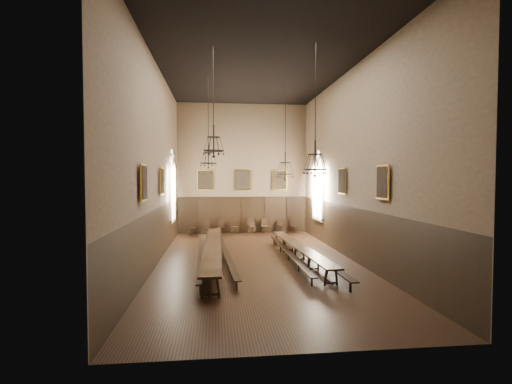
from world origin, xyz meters
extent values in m
cube|color=black|center=(0.00, 0.00, -0.01)|extent=(9.00, 18.00, 0.02)
cube|color=black|center=(0.00, 0.00, 9.01)|extent=(9.00, 18.00, 0.02)
cube|color=#7B634B|center=(0.00, 9.01, 4.50)|extent=(9.00, 0.02, 9.00)
cube|color=#7B634B|center=(0.00, -9.01, 4.50)|extent=(9.00, 0.02, 9.00)
cube|color=#7B634B|center=(-4.51, 0.00, 4.50)|extent=(0.02, 18.00, 9.00)
cube|color=#7B634B|center=(4.51, 0.00, 4.50)|extent=(0.02, 18.00, 9.00)
cube|color=black|center=(-2.01, -0.17, 0.80)|extent=(0.86, 10.80, 0.08)
cube|color=black|center=(2.00, -0.01, 0.67)|extent=(1.14, 9.06, 0.06)
cube|color=black|center=(-2.51, 0.22, 0.45)|extent=(0.61, 10.56, 0.05)
cube|color=black|center=(-1.40, -0.02, 0.39)|extent=(0.79, 9.09, 0.05)
cube|color=black|center=(1.50, 0.09, 0.39)|extent=(0.32, 9.07, 0.05)
cube|color=black|center=(2.46, -0.19, 0.43)|extent=(0.71, 10.22, 0.05)
cube|color=black|center=(-3.46, 8.57, 0.45)|extent=(0.45, 0.45, 0.05)
cube|color=black|center=(-3.46, 8.75, 0.70)|extent=(0.42, 0.07, 0.50)
cube|color=black|center=(-2.51, 8.49, 0.41)|extent=(0.46, 0.46, 0.05)
cube|color=black|center=(-2.51, 8.65, 0.63)|extent=(0.38, 0.12, 0.45)
cube|color=black|center=(-1.49, 8.48, 0.47)|extent=(0.53, 0.53, 0.05)
cube|color=black|center=(-1.49, 8.67, 0.74)|extent=(0.44, 0.13, 0.53)
cube|color=black|center=(-0.60, 8.47, 0.49)|extent=(0.48, 0.48, 0.05)
cube|color=black|center=(-0.60, 8.66, 0.76)|extent=(0.46, 0.07, 0.54)
cube|color=black|center=(0.56, 8.52, 0.49)|extent=(0.52, 0.52, 0.05)
cube|color=black|center=(0.56, 8.71, 0.77)|extent=(0.46, 0.10, 0.55)
cube|color=black|center=(1.54, 8.58, 0.48)|extent=(0.55, 0.55, 0.05)
cube|color=black|center=(1.54, 8.77, 0.74)|extent=(0.44, 0.16, 0.53)
cube|color=black|center=(2.55, 8.53, 0.42)|extent=(0.48, 0.48, 0.05)
cube|color=black|center=(2.55, 8.70, 0.65)|extent=(0.39, 0.14, 0.47)
cube|color=black|center=(3.56, 8.50, 0.47)|extent=(0.50, 0.50, 0.05)
cube|color=black|center=(3.56, 8.69, 0.73)|extent=(0.44, 0.11, 0.52)
cylinder|color=black|center=(-2.24, 2.57, 7.32)|extent=(0.03, 0.03, 3.35)
torus|color=black|center=(-2.24, 2.57, 4.62)|extent=(0.83, 0.83, 0.05)
torus|color=black|center=(-2.24, 2.57, 5.16)|extent=(0.53, 0.53, 0.04)
cylinder|color=black|center=(-2.24, 2.57, 5.06)|extent=(0.06, 0.06, 1.18)
cylinder|color=black|center=(1.82, 2.61, 7.12)|extent=(0.03, 0.03, 3.77)
torus|color=black|center=(1.82, 2.61, 4.06)|extent=(0.95, 0.95, 0.06)
torus|color=black|center=(1.82, 2.61, 4.67)|extent=(0.60, 0.60, 0.04)
cylinder|color=black|center=(1.82, 2.61, 4.56)|extent=(0.07, 0.07, 1.34)
cylinder|color=black|center=(-1.94, -2.08, 7.48)|extent=(0.03, 0.03, 3.05)
torus|color=black|center=(-1.94, -2.08, 4.93)|extent=(0.82, 0.82, 0.05)
torus|color=black|center=(-1.94, -2.08, 5.47)|extent=(0.52, 0.52, 0.04)
cylinder|color=black|center=(-1.94, -2.08, 5.37)|extent=(0.06, 0.06, 1.16)
cylinder|color=black|center=(1.91, -3.00, 7.14)|extent=(0.03, 0.03, 3.71)
torus|color=black|center=(1.91, -3.00, 4.18)|extent=(0.90, 0.90, 0.05)
torus|color=black|center=(1.91, -3.00, 4.76)|extent=(0.57, 0.57, 0.04)
cylinder|color=black|center=(1.91, -3.00, 4.66)|extent=(0.06, 0.06, 1.27)
cube|color=gold|center=(-2.60, 8.88, 3.70)|extent=(1.10, 0.12, 1.40)
cube|color=black|center=(-2.60, 8.88, 3.70)|extent=(0.98, 0.02, 1.28)
cube|color=gold|center=(0.00, 8.88, 3.70)|extent=(1.10, 0.12, 1.40)
cube|color=black|center=(0.00, 8.88, 3.70)|extent=(0.98, 0.02, 1.28)
cube|color=gold|center=(2.60, 8.88, 3.70)|extent=(1.10, 0.12, 1.40)
cube|color=black|center=(2.60, 8.88, 3.70)|extent=(0.98, 0.02, 1.28)
cube|color=gold|center=(-4.38, 1.00, 3.70)|extent=(0.12, 1.00, 1.30)
cube|color=black|center=(-4.38, 1.00, 3.70)|extent=(0.02, 0.88, 1.18)
cube|color=gold|center=(-4.38, -3.50, 3.70)|extent=(0.12, 1.00, 1.30)
cube|color=black|center=(-4.38, -3.50, 3.70)|extent=(0.02, 0.88, 1.18)
cube|color=gold|center=(4.38, 1.00, 3.70)|extent=(0.12, 1.00, 1.30)
cube|color=black|center=(4.38, 1.00, 3.70)|extent=(0.02, 0.88, 1.18)
cube|color=gold|center=(4.38, -3.50, 3.70)|extent=(0.12, 1.00, 1.30)
cube|color=black|center=(4.38, -3.50, 3.70)|extent=(0.02, 0.88, 1.18)
camera|label=1|loc=(-1.86, -16.83, 3.88)|focal=26.00mm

